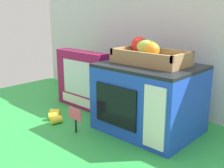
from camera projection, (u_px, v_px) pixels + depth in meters
The scene contains 7 objects.
ground_plane at pixel (113, 121), 1.19m from camera, with size 1.70×1.70×0.00m, color green.
display_back_panel at pixel (153, 42), 1.31m from camera, with size 1.61×0.03×0.64m, color silver.
toy_microwave at pixel (149, 98), 1.07m from camera, with size 0.37×0.30×0.27m.
food_groups_crate at pixel (149, 55), 1.05m from camera, with size 0.28×0.15×0.09m.
cookie_set_box at pixel (82, 80), 1.33m from camera, with size 0.30×0.07×0.28m.
price_sign at pixel (75, 117), 1.06m from camera, with size 0.07×0.01×0.10m.
loose_toy_banana at pixel (55, 116), 1.20m from camera, with size 0.12×0.10×0.03m.
Camera 1 is at (0.75, -0.81, 0.46)m, focal length 44.00 mm.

